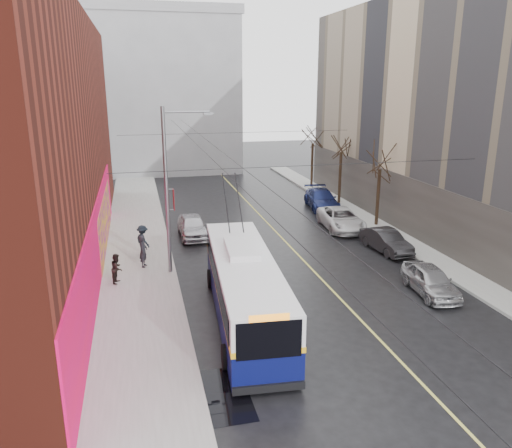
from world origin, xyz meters
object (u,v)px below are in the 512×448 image
(pedestrian_b, at_px, (117,268))
(parked_car_b, at_px, (386,241))
(parked_car_c, at_px, (341,219))
(parked_car_d, at_px, (322,199))
(streetlight_pole, at_px, (169,187))
(following_car, at_px, (192,226))
(tree_near, at_px, (381,158))
(tree_mid, at_px, (342,143))
(tree_far, at_px, (313,136))
(parked_car_a, at_px, (430,280))
(pedestrian_c, at_px, (143,240))
(trolleybus, at_px, (245,287))
(pedestrian_a, at_px, (143,251))

(pedestrian_b, bearing_deg, parked_car_b, -68.40)
(parked_car_c, distance_m, parked_car_d, 6.04)
(parked_car_d, relative_size, pedestrian_b, 3.44)
(streetlight_pole, xyz_separation_m, following_car, (1.80, 6.56, -4.09))
(tree_near, bearing_deg, streetlight_pole, -158.38)
(streetlight_pole, distance_m, tree_near, 16.28)
(tree_mid, relative_size, tree_far, 1.02)
(tree_far, distance_m, parked_car_a, 26.19)
(tree_far, distance_m, pedestrian_c, 24.02)
(parked_car_b, relative_size, following_car, 0.93)
(tree_mid, distance_m, tree_far, 7.00)
(streetlight_pole, height_order, following_car, streetlight_pole)
(streetlight_pole, height_order, tree_near, streetlight_pole)
(trolleybus, distance_m, parked_car_d, 20.99)
(following_car, bearing_deg, pedestrian_a, -122.40)
(parked_car_d, height_order, following_car, parked_car_d)
(tree_mid, xyz_separation_m, pedestrian_a, (-16.68, -11.86, -4.19))
(parked_car_d, xyz_separation_m, following_car, (-11.34, -5.38, -0.02))
(parked_car_a, xyz_separation_m, pedestrian_a, (-13.75, 6.79, 0.36))
(parked_car_a, xyz_separation_m, pedestrian_c, (-13.73, 8.83, 0.36))
(parked_car_d, bearing_deg, following_car, -147.39)
(streetlight_pole, height_order, trolleybus, streetlight_pole)
(parked_car_b, height_order, parked_car_c, parked_car_c)
(trolleybus, distance_m, following_car, 12.84)
(parked_car_d, relative_size, following_car, 1.21)
(parked_car_b, bearing_deg, streetlight_pole, 177.82)
(streetlight_pole, bearing_deg, pedestrian_b, -162.18)
(tree_near, height_order, pedestrian_b, tree_near)
(parked_car_b, distance_m, pedestrian_c, 14.87)
(trolleybus, bearing_deg, parked_car_a, 7.75)
(pedestrian_b, bearing_deg, parked_car_d, -35.55)
(tree_mid, relative_size, pedestrian_c, 3.67)
(pedestrian_c, bearing_deg, following_car, -73.36)
(tree_mid, distance_m, trolleybus, 23.22)
(parked_car_c, relative_size, parked_car_d, 0.99)
(parked_car_c, height_order, pedestrian_c, pedestrian_c)
(streetlight_pole, bearing_deg, tree_mid, 40.65)
(parked_car_a, bearing_deg, following_car, 136.18)
(tree_mid, bearing_deg, pedestrian_a, -144.59)
(trolleybus, relative_size, parked_car_a, 2.87)
(parked_car_a, height_order, pedestrian_b, pedestrian_b)
(parked_car_b, xyz_separation_m, parked_car_d, (0.00, 11.23, 0.10))
(parked_car_b, xyz_separation_m, parked_car_c, (-0.78, 5.24, 0.06))
(tree_mid, relative_size, trolleybus, 0.56)
(trolleybus, distance_m, pedestrian_c, 10.31)
(parked_car_b, bearing_deg, parked_car_d, 84.68)
(parked_car_c, relative_size, pedestrian_b, 3.41)
(pedestrian_b, distance_m, pedestrian_c, 4.35)
(parked_car_d, distance_m, pedestrian_a, 18.23)
(tree_far, relative_size, pedestrian_a, 3.61)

